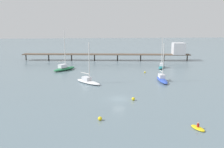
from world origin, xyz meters
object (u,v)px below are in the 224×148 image
sailboat_blue (162,79)px  sailboat_teal (162,66)px  sailboat_white (88,81)px  mooring_buoy_mid (145,72)px  dinghy_yellow (198,128)px  mooring_buoy_far (133,99)px  mooring_buoy_near (100,119)px  sailboat_green (64,68)px  pier (147,51)px

sailboat_blue → sailboat_teal: bearing=75.1°
sailboat_white → mooring_buoy_mid: 21.83m
dinghy_yellow → mooring_buoy_far: bearing=117.6°
mooring_buoy_mid → sailboat_teal: bearing=46.8°
sailboat_blue → mooring_buoy_near: size_ratio=15.05×
sailboat_blue → mooring_buoy_far: sailboat_blue is taller
sailboat_teal → sailboat_green: bearing=-177.0°
sailboat_green → mooring_buoy_far: sailboat_green is taller
sailboat_green → mooring_buoy_far: size_ratio=19.30×
pier → mooring_buoy_far: pier is taller
sailboat_teal → dinghy_yellow: size_ratio=3.58×
mooring_buoy_far → mooring_buoy_mid: size_ratio=1.32×
pier → sailboat_teal: bearing=-84.6°
pier → sailboat_white: sailboat_white is taller
sailboat_white → dinghy_yellow: size_ratio=3.70×
sailboat_white → mooring_buoy_near: bearing=-84.5°
sailboat_white → dinghy_yellow: sailboat_white is taller
sailboat_blue → mooring_buoy_near: 32.22m
sailboat_blue → dinghy_yellow: sailboat_blue is taller
sailboat_green → mooring_buoy_far: bearing=-62.0°
mooring_buoy_near → sailboat_blue: bearing=56.1°
mooring_buoy_mid → sailboat_blue: bearing=-78.3°
sailboat_blue → mooring_buoy_far: (-10.67, -16.31, -0.42)m
mooring_buoy_far → sailboat_blue: bearing=56.8°
sailboat_teal → mooring_buoy_mid: sailboat_teal is taller
mooring_buoy_mid → sailboat_green: bearing=166.3°
sailboat_blue → mooring_buoy_mid: (-2.43, 11.78, -0.51)m
pier → dinghy_yellow: (-6.52, -68.89, -3.85)m
mooring_buoy_far → mooring_buoy_near: (-7.32, -10.42, -0.00)m
dinghy_yellow → mooring_buoy_far: size_ratio=4.21×
mooring_buoy_near → mooring_buoy_mid: 41.53m
sailboat_teal → pier: bearing=95.4°
mooring_buoy_near → mooring_buoy_mid: (15.56, 38.51, -0.08)m
pier → sailboat_blue: (-3.69, -37.62, -3.28)m
sailboat_blue → dinghy_yellow: (-2.84, -31.26, -0.57)m
dinghy_yellow → mooring_buoy_mid: bearing=89.5°
pier → mooring_buoy_mid: (-6.12, -25.84, -3.79)m
mooring_buoy_near → mooring_buoy_far: bearing=54.9°
sailboat_teal → sailboat_green: sailboat_green is taller
pier → sailboat_white: 45.21m
dinghy_yellow → sailboat_blue: bearing=84.8°
sailboat_blue → pier: bearing=84.4°
dinghy_yellow → mooring_buoy_far: 16.88m
sailboat_green → sailboat_blue: bearing=-32.1°
pier → sailboat_green: (-32.77, -19.36, -3.18)m
sailboat_green → mooring_buoy_near: (11.10, -44.99, -0.53)m
sailboat_green → mooring_buoy_far: 39.18m
sailboat_white → mooring_buoy_mid: sailboat_white is taller
pier → sailboat_blue: 37.95m
sailboat_white → mooring_buoy_mid: (18.11, 12.18, -0.41)m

